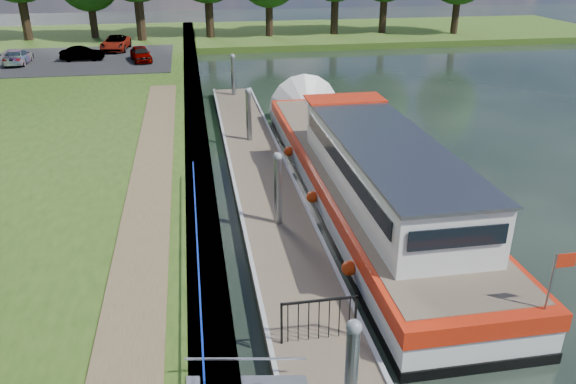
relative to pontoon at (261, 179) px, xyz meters
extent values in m
cube|color=#473D2D|center=(-2.55, 2.00, 0.20)|extent=(1.10, 90.00, 0.78)
cube|color=#2D4A15|center=(12.00, 39.00, 0.12)|extent=(60.00, 18.00, 0.60)
cube|color=brown|center=(-4.40, -5.00, 0.62)|extent=(1.60, 40.00, 0.05)
cube|color=black|center=(-11.00, 25.00, 0.62)|extent=(14.00, 12.00, 0.06)
cube|color=#0C2DBF|center=(-2.75, -10.00, 1.29)|extent=(0.04, 18.00, 0.04)
cube|color=#0C2DBF|center=(-2.75, -10.00, 0.94)|extent=(0.03, 18.00, 0.03)
cylinder|color=#0C2DBF|center=(-2.75, -11.00, 0.95)|extent=(0.04, 0.04, 0.72)
cylinder|color=#0C2DBF|center=(-2.75, -9.00, 0.95)|extent=(0.04, 0.04, 0.72)
cylinder|color=#0C2DBF|center=(-2.75, -7.00, 0.95)|extent=(0.04, 0.04, 0.72)
cylinder|color=#0C2DBF|center=(-2.75, -5.00, 0.95)|extent=(0.04, 0.04, 0.72)
cylinder|color=#0C2DBF|center=(-2.75, -3.00, 0.95)|extent=(0.04, 0.04, 0.72)
cylinder|color=#0C2DBF|center=(-2.75, -1.00, 0.95)|extent=(0.04, 0.04, 0.72)
cube|color=brown|center=(0.00, 0.00, 0.10)|extent=(2.50, 30.00, 0.24)
cube|color=#9EA0A3|center=(0.00, -4.00, -0.13)|extent=(2.30, 5.00, 0.30)
cube|color=#9EA0A3|center=(0.00, 4.00, -0.13)|extent=(2.30, 5.00, 0.30)
cube|color=#9EA0A3|center=(0.00, 12.00, -0.13)|extent=(2.30, 5.00, 0.30)
cube|color=#9EA0A3|center=(1.19, 0.00, 0.25)|extent=(0.12, 30.00, 0.06)
cube|color=#9EA0A3|center=(-1.19, 0.00, 0.25)|extent=(0.12, 30.00, 0.06)
sphere|color=gray|center=(0.00, -13.50, 2.62)|extent=(0.30, 0.30, 0.30)
cylinder|color=gray|center=(0.00, -4.50, 0.92)|extent=(0.26, 0.26, 3.40)
sphere|color=gray|center=(0.00, -4.50, 2.62)|extent=(0.30, 0.30, 0.30)
cylinder|color=gray|center=(0.00, 4.50, 0.92)|extent=(0.26, 0.26, 3.40)
sphere|color=gray|center=(0.00, 4.50, 2.62)|extent=(0.30, 0.30, 0.30)
cylinder|color=gray|center=(0.00, 13.50, 0.92)|extent=(0.26, 0.26, 3.40)
sphere|color=gray|center=(0.00, 13.50, 2.62)|extent=(0.30, 0.30, 0.30)
cube|color=#A5A8AD|center=(-1.85, -12.02, 0.92)|extent=(2.58, 0.04, 0.41)
cube|color=black|center=(-0.90, -10.80, 0.80)|extent=(0.05, 0.05, 1.15)
cube|color=black|center=(0.90, -10.80, 0.80)|extent=(0.05, 0.05, 1.15)
cube|color=black|center=(0.00, -10.80, 1.34)|extent=(1.85, 0.05, 0.05)
cube|color=black|center=(-0.75, -10.80, 0.80)|extent=(0.02, 0.02, 1.10)
cube|color=black|center=(-0.50, -10.80, 0.80)|extent=(0.02, 0.02, 1.10)
cube|color=black|center=(-0.25, -10.80, 0.80)|extent=(0.02, 0.02, 1.10)
cube|color=black|center=(0.00, -10.80, 0.80)|extent=(0.02, 0.02, 1.10)
cube|color=black|center=(0.25, -10.80, 0.80)|extent=(0.02, 0.02, 1.10)
cube|color=black|center=(0.50, -10.80, 0.80)|extent=(0.02, 0.02, 1.10)
cube|color=black|center=(0.75, -10.80, 0.80)|extent=(0.02, 0.02, 1.10)
cube|color=black|center=(3.60, -2.18, -0.16)|extent=(4.00, 20.00, 0.55)
cube|color=silver|center=(3.60, -2.18, 0.44)|extent=(3.96, 19.90, 0.65)
cube|color=red|center=(3.60, -2.18, 1.00)|extent=(4.04, 20.00, 0.48)
cube|color=brown|center=(3.60, -2.18, 1.24)|extent=(3.68, 19.20, 0.04)
cone|color=silver|center=(3.60, 8.22, 0.37)|extent=(4.00, 1.50, 4.00)
cube|color=silver|center=(3.60, -4.68, 2.12)|extent=(3.00, 11.00, 1.75)
cube|color=gray|center=(3.60, -4.68, 3.04)|extent=(3.10, 11.20, 0.10)
cube|color=black|center=(2.08, -4.68, 2.37)|extent=(0.04, 10.00, 0.55)
cube|color=black|center=(5.12, -4.68, 2.37)|extent=(0.04, 10.00, 0.55)
cube|color=black|center=(3.60, 0.87, 2.37)|extent=(2.60, 0.04, 0.55)
cube|color=black|center=(3.60, -10.23, 2.37)|extent=(2.60, 0.04, 0.55)
cube|color=red|center=(3.60, 0.52, 3.12)|extent=(3.20, 1.60, 0.06)
cylinder|color=gray|center=(5.10, -11.88, 1.97)|extent=(0.05, 0.05, 1.50)
cube|color=red|center=(5.35, -11.88, 2.52)|extent=(0.50, 0.02, 0.35)
sphere|color=red|center=(1.48, -8.18, 0.47)|extent=(0.44, 0.44, 0.44)
sphere|color=red|center=(1.48, -3.18, 0.47)|extent=(0.44, 0.44, 0.44)
sphere|color=red|center=(1.48, 1.82, 0.47)|extent=(0.44, 0.44, 0.44)
imported|color=#594C47|center=(2.40, -9.19, 2.12)|extent=(0.58, 0.72, 1.72)
cylinder|color=#332316|center=(-17.49, 36.36, 2.52)|extent=(0.83, 0.83, 4.21)
cylinder|color=#332316|center=(-11.50, 36.87, 1.97)|extent=(0.70, 0.70, 3.10)
cylinder|color=#332316|center=(-6.89, 34.36, 2.56)|extent=(0.84, 0.84, 4.29)
cylinder|color=#332316|center=(-0.41, 36.36, 2.33)|extent=(0.79, 0.79, 3.83)
cylinder|color=#332316|center=(5.49, 36.09, 2.05)|extent=(0.72, 0.72, 3.26)
cylinder|color=#332316|center=(12.25, 36.38, 2.30)|extent=(0.78, 0.78, 3.77)
cylinder|color=#332316|center=(17.42, 36.40, 2.24)|extent=(0.77, 0.77, 3.65)
cylinder|color=#332316|center=(24.52, 34.52, 2.12)|extent=(0.74, 0.74, 3.41)
imported|color=#999999|center=(-6.28, 23.41, 1.22)|extent=(2.02, 3.56, 1.14)
imported|color=#999999|center=(-10.78, 24.52, 1.18)|extent=(3.23, 1.16, 1.06)
imported|color=#999999|center=(-15.31, 23.92, 1.20)|extent=(1.55, 3.81, 1.11)
imported|color=#999999|center=(-8.69, 28.73, 1.26)|extent=(2.36, 4.51, 1.21)
camera|label=1|loc=(-2.59, -21.45, 8.98)|focal=35.00mm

